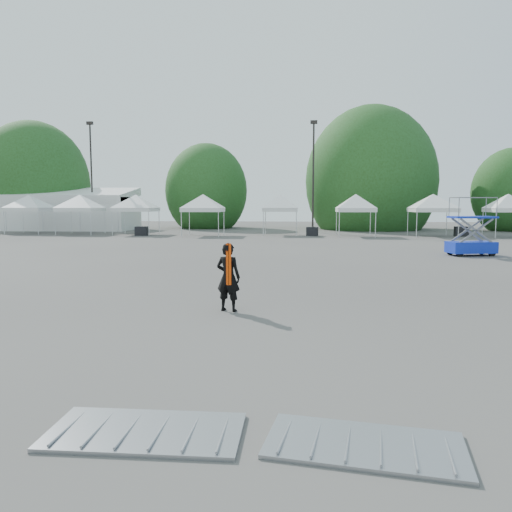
{
  "coord_description": "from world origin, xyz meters",
  "views": [
    {
      "loc": [
        1.62,
        -12.66,
        2.57
      ],
      "look_at": [
        0.62,
        -0.58,
        1.3
      ],
      "focal_mm": 35.0,
      "sensor_mm": 36.0,
      "label": 1
    }
  ],
  "objects": [
    {
      "name": "barrier_left",
      "position": [
        -0.06,
        -7.42,
        0.03
      ],
      "size": [
        2.17,
        1.09,
        0.07
      ],
      "rotation": [
        0.0,
        0.0,
        -0.0
      ],
      "color": "gray",
      "rests_on": "ground"
    },
    {
      "name": "crate_west",
      "position": [
        -10.93,
        26.69,
        0.37
      ],
      "size": [
        1.0,
        0.81,
        0.74
      ],
      "primitive_type": "cube",
      "rotation": [
        0.0,
        0.0,
        0.08
      ],
      "color": "black",
      "rests_on": "ground"
    },
    {
      "name": "tree_far_e",
      "position": [
        22.0,
        37.0,
        3.63
      ],
      "size": [
        3.84,
        3.84,
        5.84
      ],
      "color": "#382314",
      "rests_on": "ground"
    },
    {
      "name": "tent_g",
      "position": [
        12.21,
        27.59,
        3.06
      ],
      "size": [
        4.66,
        4.66,
        3.88
      ],
      "color": "silver",
      "rests_on": "ground"
    },
    {
      "name": "scissor_lift",
      "position": [
        10.26,
        12.83,
        1.46
      ],
      "size": [
        2.42,
        1.54,
        2.89
      ],
      "rotation": [
        0.0,
        0.0,
        0.2
      ],
      "color": "#0C10A5",
      "rests_on": "ground"
    },
    {
      "name": "tent_a",
      "position": [
        -21.54,
        28.99,
        3.06
      ],
      "size": [
        4.51,
        4.51,
        3.88
      ],
      "color": "silver",
      "rests_on": "ground"
    },
    {
      "name": "tent_h",
      "position": [
        17.75,
        27.27,
        3.06
      ],
      "size": [
        4.05,
        4.05,
        3.88
      ],
      "color": "silver",
      "rests_on": "ground"
    },
    {
      "name": "ground",
      "position": [
        0.0,
        0.0,
        0.0
      ],
      "size": [
        120.0,
        120.0,
        0.0
      ],
      "primitive_type": "plane",
      "color": "#474442",
      "rests_on": "ground"
    },
    {
      "name": "tree_far_w",
      "position": [
        -26.0,
        38.0,
        4.54
      ],
      "size": [
        4.8,
        4.8,
        7.3
      ],
      "color": "#382314",
      "rests_on": "ground"
    },
    {
      "name": "tent_c",
      "position": [
        -11.81,
        28.16,
        3.06
      ],
      "size": [
        4.58,
        4.58,
        3.88
      ],
      "color": "silver",
      "rests_on": "ground"
    },
    {
      "name": "barrier_mid",
      "position": [
        2.35,
        -7.54,
        0.03
      ],
      "size": [
        2.22,
        1.36,
        0.07
      ],
      "rotation": [
        0.0,
        0.0,
        -0.16
      ],
      "color": "gray",
      "rests_on": "ground"
    },
    {
      "name": "marquee",
      "position": [
        -22.0,
        35.0,
        1.97
      ],
      "size": [
        15.0,
        6.25,
        4.23
      ],
      "color": "silver",
      "rests_on": "ground"
    },
    {
      "name": "tree_mid_w",
      "position": [
        -8.0,
        40.0,
        3.93
      ],
      "size": [
        4.16,
        4.16,
        6.33
      ],
      "color": "#382314",
      "rests_on": "ground"
    },
    {
      "name": "light_pole_west",
      "position": [
        -18.0,
        34.0,
        5.77
      ],
      "size": [
        0.6,
        0.25,
        10.3
      ],
      "color": "black",
      "rests_on": "ground"
    },
    {
      "name": "crate_east",
      "position": [
        14.61,
        28.03,
        0.39
      ],
      "size": [
        1.05,
        0.84,
        0.77
      ],
      "primitive_type": "cube",
      "rotation": [
        0.0,
        0.0,
        -0.07
      ],
      "color": "black",
      "rests_on": "ground"
    },
    {
      "name": "light_pole_east",
      "position": [
        3.0,
        32.0,
        5.52
      ],
      "size": [
        0.6,
        0.25,
        9.8
      ],
      "color": "black",
      "rests_on": "ground"
    },
    {
      "name": "tent_b",
      "position": [
        -16.68,
        28.28,
        3.06
      ],
      "size": [
        4.54,
        4.54,
        3.88
      ],
      "color": "silver",
      "rests_on": "ground"
    },
    {
      "name": "crate_mid",
      "position": [
        2.84,
        27.54,
        0.35
      ],
      "size": [
        0.99,
        0.81,
        0.71
      ],
      "primitive_type": "cube",
      "rotation": [
        0.0,
        0.0,
        -0.12
      ],
      "color": "black",
      "rests_on": "ground"
    },
    {
      "name": "tent_e",
      "position": [
        0.24,
        28.38,
        3.06
      ],
      "size": [
        4.0,
        4.0,
        3.88
      ],
      "color": "silver",
      "rests_on": "ground"
    },
    {
      "name": "tent_f",
      "position": [
        6.2,
        27.25,
        3.06
      ],
      "size": [
        4.15,
        4.15,
        3.88
      ],
      "color": "silver",
      "rests_on": "ground"
    },
    {
      "name": "tree_mid_e",
      "position": [
        9.0,
        39.0,
        4.84
      ],
      "size": [
        5.12,
        5.12,
        7.79
      ],
      "color": "#382314",
      "rests_on": "ground"
    },
    {
      "name": "tent_d",
      "position": [
        -5.92,
        27.09,
        3.06
      ],
      "size": [
        4.42,
        4.42,
        3.88
      ],
      "color": "silver",
      "rests_on": "ground"
    },
    {
      "name": "man",
      "position": [
        -0.01,
        -0.96,
        0.83
      ],
      "size": [
        0.69,
        0.55,
        1.65
      ],
      "rotation": [
        0.0,
        0.0,
        2.85
      ],
      "color": "black",
      "rests_on": "ground"
    }
  ]
}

